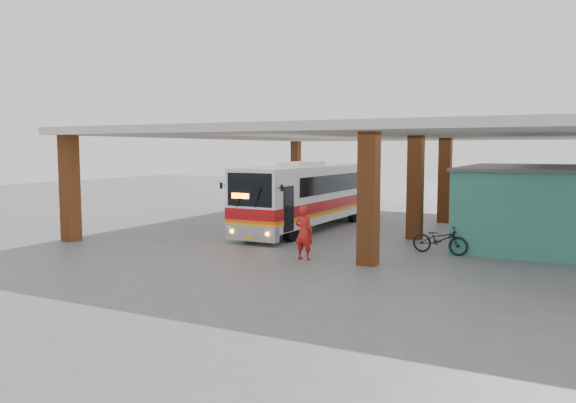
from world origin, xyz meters
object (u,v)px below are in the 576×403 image
at_px(red_chair, 471,217).
at_px(pedestrian, 304,233).
at_px(coach_bus, 310,195).
at_px(motorcycle, 440,239).

bearing_deg(red_chair, pedestrian, -87.32).
bearing_deg(pedestrian, red_chair, -103.14).
bearing_deg(coach_bus, motorcycle, -27.51).
xyz_separation_m(motorcycle, red_chair, (-0.32, 8.71, -0.16)).
relative_size(motorcycle, pedestrian, 1.08).
bearing_deg(red_chair, motorcycle, -68.36).
height_order(coach_bus, red_chair, coach_bus).
distance_m(coach_bus, motorcycle, 7.95).
xyz_separation_m(motorcycle, pedestrian, (-3.93, -3.21, 0.40)).
bearing_deg(coach_bus, red_chair, 37.80).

